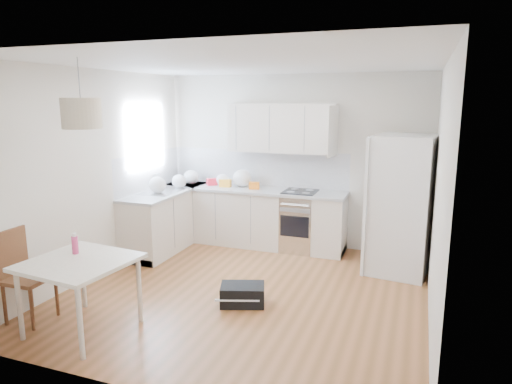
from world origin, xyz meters
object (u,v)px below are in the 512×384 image
at_px(refrigerator, 403,204).
at_px(dining_table, 79,268).
at_px(dining_chair, 29,277).
at_px(gym_bag, 243,295).

distance_m(refrigerator, dining_table, 4.11).
relative_size(dining_chair, gym_bag, 1.97).
bearing_deg(dining_chair, gym_bag, 27.82).
height_order(dining_chair, gym_bag, dining_chair).
bearing_deg(refrigerator, dining_chair, -133.73).
xyz_separation_m(dining_table, gym_bag, (1.30, 1.12, -0.55)).
xyz_separation_m(dining_table, dining_chair, (-0.66, -0.01, -0.18)).
bearing_deg(dining_chair, refrigerator, 36.66).
bearing_deg(dining_table, refrigerator, 50.16).
distance_m(dining_chair, gym_bag, 2.29).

